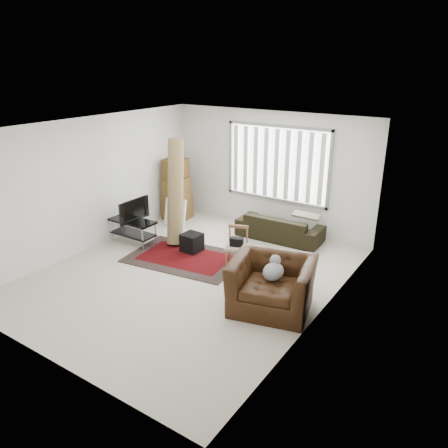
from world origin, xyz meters
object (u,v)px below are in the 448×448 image
object	(u,v)px
sofa	(280,223)
armchair	(272,281)
tv_stand	(133,226)
moving_boxes	(177,192)
side_chair	(237,244)

from	to	relation	value
sofa	armchair	size ratio (longest dim) A/B	1.24
sofa	armchair	distance (m)	2.93
tv_stand	moving_boxes	size ratio (longest dim) A/B	0.69
tv_stand	armchair	distance (m)	3.81
moving_boxes	side_chair	size ratio (longest dim) A/B	1.97
sofa	side_chair	xyz separation A→B (m)	(-0.10, -1.63, 0.06)
side_chair	armchair	bearing A→B (deg)	-60.05
moving_boxes	armchair	size ratio (longest dim) A/B	0.98
side_chair	armchair	xyz separation A→B (m)	(1.30, -1.03, 0.06)
moving_boxes	armchair	bearing A→B (deg)	-31.94
moving_boxes	armchair	world-z (taller)	moving_boxes
side_chair	armchair	size ratio (longest dim) A/B	0.50
tv_stand	side_chair	xyz separation A→B (m)	(2.44, 0.32, 0.05)
sofa	side_chair	distance (m)	1.63
sofa	side_chair	size ratio (longest dim) A/B	2.49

